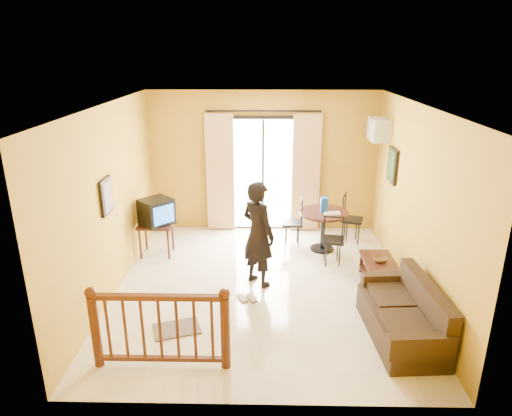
{
  "coord_description": "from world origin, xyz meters",
  "views": [
    {
      "loc": [
        0.04,
        -6.34,
        3.54
      ],
      "look_at": [
        -0.09,
        0.2,
        1.24
      ],
      "focal_mm": 32.0,
      "sensor_mm": 36.0,
      "label": 1
    }
  ],
  "objects_px": {
    "sofa": "(405,318)",
    "standing_person": "(258,234)",
    "dining_table": "(323,220)",
    "coffee_table": "(379,269)",
    "television": "(156,212)"
  },
  "relations": [
    {
      "from": "standing_person",
      "to": "coffee_table",
      "type": "bearing_deg",
      "value": -135.63
    },
    {
      "from": "sofa",
      "to": "standing_person",
      "type": "bearing_deg",
      "value": 139.54
    },
    {
      "from": "dining_table",
      "to": "standing_person",
      "type": "height_order",
      "value": "standing_person"
    },
    {
      "from": "television",
      "to": "dining_table",
      "type": "relative_size",
      "value": 0.77
    },
    {
      "from": "dining_table",
      "to": "sofa",
      "type": "bearing_deg",
      "value": -74.81
    },
    {
      "from": "standing_person",
      "to": "television",
      "type": "bearing_deg",
      "value": 14.15
    },
    {
      "from": "television",
      "to": "coffee_table",
      "type": "height_order",
      "value": "television"
    },
    {
      "from": "dining_table",
      "to": "standing_person",
      "type": "xyz_separation_m",
      "value": [
        -1.17,
        -1.31,
        0.26
      ]
    },
    {
      "from": "coffee_table",
      "to": "dining_table",
      "type": "bearing_deg",
      "value": 119.81
    },
    {
      "from": "coffee_table",
      "to": "standing_person",
      "type": "height_order",
      "value": "standing_person"
    },
    {
      "from": "coffee_table",
      "to": "standing_person",
      "type": "distance_m",
      "value": 1.99
    },
    {
      "from": "dining_table",
      "to": "coffee_table",
      "type": "height_order",
      "value": "dining_table"
    },
    {
      "from": "television",
      "to": "sofa",
      "type": "bearing_deg",
      "value": -79.33
    },
    {
      "from": "standing_person",
      "to": "sofa",
      "type": "bearing_deg",
      "value": -172.75
    },
    {
      "from": "dining_table",
      "to": "television",
      "type": "bearing_deg",
      "value": -174.62
    }
  ]
}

